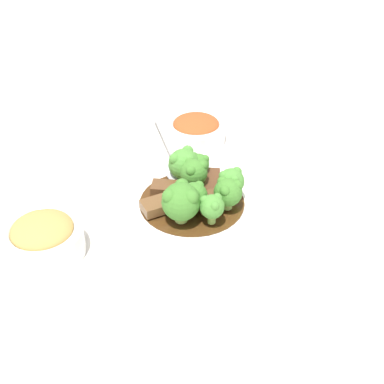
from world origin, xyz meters
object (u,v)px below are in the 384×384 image
broccoli_floret_2 (181,201)px  serving_spoon (178,167)px  beef_strip_2 (212,182)px  broccoli_floret_1 (193,195)px  sauce_dish (320,214)px  broccoli_floret_3 (194,172)px  broccoli_floret_4 (231,181)px  beef_strip_3 (158,205)px  side_bowl_appetizer (44,238)px  main_plate (192,205)px  broccoli_floret_6 (228,192)px  side_bowl_kimchi (196,130)px  broccoli_floret_7 (212,206)px  broccoli_floret_0 (198,164)px  beef_strip_1 (169,188)px  beef_strip_0 (211,201)px  broccoli_floret_5 (184,163)px

broccoli_floret_2 → serving_spoon: size_ratio=0.25×
beef_strip_2 → broccoli_floret_1: (-0.04, -0.06, 0.02)m
beef_strip_2 → sauce_dish: bearing=-25.2°
broccoli_floret_1 → broccoli_floret_3: 0.05m
broccoli_floret_2 → broccoli_floret_4: 0.09m
beef_strip_3 → broccoli_floret_4: (0.11, 0.02, 0.02)m
side_bowl_appetizer → main_plate: bearing=19.5°
side_bowl_appetizer → sauce_dish: (0.40, 0.04, -0.02)m
broccoli_floret_3 → broccoli_floret_6: bearing=-47.9°
serving_spoon → side_bowl_kimchi: bearing=70.8°
broccoli_floret_6 → broccoli_floret_7: (-0.03, -0.03, -0.00)m
beef_strip_2 → broccoli_floret_0: bearing=129.0°
beef_strip_1 → broccoli_floret_2: bearing=-78.9°
beef_strip_1 → broccoli_floret_7: broccoli_floret_7 is taller
main_plate → broccoli_floret_1: bearing=-92.8°
broccoli_floret_7 → broccoli_floret_1: bearing=129.9°
side_bowl_kimchi → beef_strip_1: bearing=-109.1°
beef_strip_0 → broccoli_floret_6: (0.02, -0.01, 0.02)m
beef_strip_0 → beef_strip_3: size_ratio=1.04×
broccoli_floret_7 → side_bowl_appetizer: (-0.23, -0.02, -0.02)m
side_bowl_kimchi → main_plate: bearing=-97.9°
beef_strip_0 → broccoli_floret_5: broccoli_floret_5 is taller
broccoli_floret_7 → beef_strip_2: bearing=82.6°
serving_spoon → broccoli_floret_3: bearing=-71.4°
broccoli_floret_6 → broccoli_floret_2: bearing=-162.6°
broccoli_floret_2 → broccoli_floret_7: 0.04m
beef_strip_1 → broccoli_floret_4: bearing=-13.8°
beef_strip_1 → broccoli_floret_3: bearing=4.2°
broccoli_floret_4 → broccoli_floret_7: (-0.04, -0.06, -0.00)m
beef_strip_2 → broccoli_floret_2: 0.10m
beef_strip_1 → side_bowl_appetizer: 0.20m
beef_strip_1 → broccoli_floret_6: broccoli_floret_6 is taller
broccoli_floret_0 → sauce_dish: bearing=-28.8°
beef_strip_0 → broccoli_floret_0: 0.07m
beef_strip_2 → beef_strip_3: size_ratio=1.15×
beef_strip_0 → side_bowl_kimchi: 0.21m
broccoli_floret_4 → broccoli_floret_0: bearing=126.6°
broccoli_floret_4 → main_plate: bearing=-179.8°
serving_spoon → side_bowl_kimchi: 0.13m
beef_strip_1 → side_bowl_appetizer: (-0.18, -0.10, 0.00)m
side_bowl_appetizer → beef_strip_1: bearing=28.9°
beef_strip_0 → broccoli_floret_4: (0.03, 0.01, 0.02)m
serving_spoon → sauce_dish: (0.20, -0.12, -0.02)m
broccoli_floret_3 → broccoli_floret_0: bearing=71.3°
beef_strip_2 → broccoli_floret_4: 0.05m
side_bowl_kimchi → broccoli_floret_2: bearing=-101.0°
beef_strip_3 → beef_strip_0: bearing=3.0°
broccoli_floret_5 → broccoli_floret_2: bearing=-97.4°
broccoli_floret_4 → beef_strip_3: bearing=-170.8°
serving_spoon → side_bowl_appetizer: 0.25m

